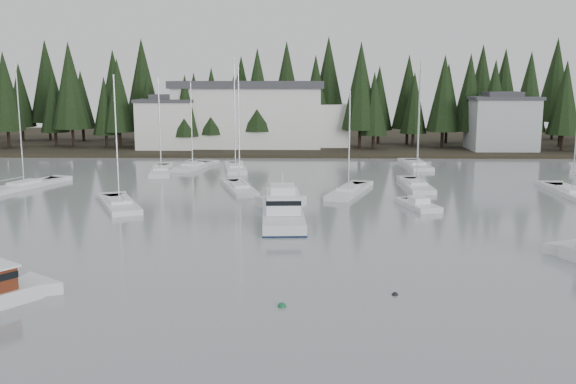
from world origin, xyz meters
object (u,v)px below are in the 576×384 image
harbor_inn (260,115)px  sailboat_6 (120,206)px  cabin_cruiser_center (283,213)px  sailboat_4 (417,187)px  sailboat_0 (417,166)px  sailboat_2 (240,190)px  sailboat_3 (572,194)px  runabout_1 (419,207)px  house_west (167,123)px  sailboat_10 (193,168)px  sailboat_13 (161,172)px  house_east_a (502,122)px  sailboat_12 (236,169)px  sailboat_11 (348,193)px  sailboat_8 (24,187)px

harbor_inn → sailboat_6: 50.94m
cabin_cruiser_center → sailboat_4: sailboat_4 is taller
sailboat_0 → sailboat_2: sailboat_2 is taller
sailboat_3 → runabout_1: (-16.92, -6.90, 0.06)m
sailboat_6 → house_west: bearing=-18.4°
sailboat_10 → sailboat_13: 5.21m
house_east_a → sailboat_3: 38.90m
house_east_a → cabin_cruiser_center: size_ratio=0.96×
sailboat_4 → sailboat_13: (-30.44, 10.86, -0.02)m
runabout_1 → sailboat_0: bearing=-25.1°
sailboat_2 → sailboat_6: bearing=115.5°
house_west → sailboat_6: sailboat_6 is taller
sailboat_3 → sailboat_6: sailboat_3 is taller
sailboat_3 → house_west: bearing=51.9°
house_east_a → runabout_1: house_east_a is taller
harbor_inn → sailboat_12: size_ratio=1.96×
house_east_a → cabin_cruiser_center: 61.42m
sailboat_6 → house_east_a: bearing=-71.7°
sailboat_3 → sailboat_13: bearing=71.9°
house_east_a → sailboat_13: 55.26m
sailboat_3 → sailboat_0: bearing=30.1°
sailboat_10 → cabin_cruiser_center: bearing=-144.1°
sailboat_0 → sailboat_12: (-24.26, -3.38, 0.02)m
sailboat_10 → sailboat_11: size_ratio=1.07×
sailboat_3 → sailboat_4: sailboat_4 is taller
sailboat_0 → sailboat_11: (-10.80, -20.58, -0.02)m
sailboat_11 → sailboat_0: bearing=-8.6°
runabout_1 → sailboat_11: bearing=23.6°
sailboat_3 → sailboat_6: 45.26m
cabin_cruiser_center → sailboat_3: (29.34, 12.82, -0.63)m
harbor_inn → sailboat_4: (19.47, -38.39, -5.69)m
sailboat_8 → sailboat_13: size_ratio=1.20×
sailboat_0 → sailboat_2: (-22.27, -18.96, 0.01)m
sailboat_3 → sailboat_12: bearing=64.4°
house_east_a → sailboat_3: (-4.39, -38.34, -4.84)m
sailboat_3 → sailboat_11: size_ratio=1.23×
sailboat_0 → sailboat_11: sailboat_0 is taller
sailboat_8 → sailboat_2: bearing=-73.2°
sailboat_0 → sailboat_12: bearing=96.7°
runabout_1 → cabin_cruiser_center: bearing=100.3°
sailboat_4 → runabout_1: bearing=170.5°
sailboat_8 → runabout_1: 42.43m
sailboat_11 → house_west: bearing=53.6°
cabin_cruiser_center → runabout_1: bearing=-67.5°
sailboat_10 → runabout_1: 36.28m
house_west → sailboat_10: (7.43, -20.20, -4.59)m
sailboat_10 → sailboat_12: 6.04m
house_east_a → sailboat_10: 50.61m
sailboat_6 → sailboat_2: bearing=-73.5°
sailboat_0 → sailboat_8: bearing=109.8°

